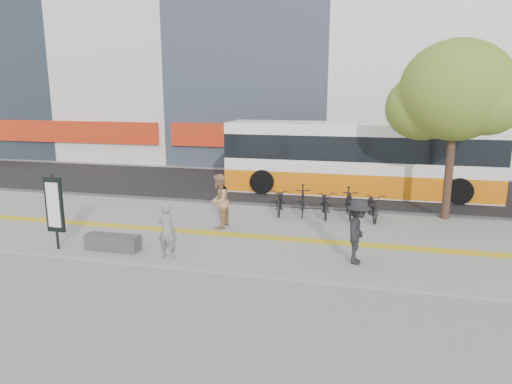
% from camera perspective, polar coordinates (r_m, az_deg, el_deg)
% --- Properties ---
extents(ground, '(120.00, 120.00, 0.00)m').
position_cam_1_polar(ground, '(13.91, -5.46, -6.75)').
color(ground, gray).
rests_on(ground, ground).
extents(sidewalk, '(40.00, 7.00, 0.08)m').
position_cam_1_polar(sidewalk, '(15.25, -3.59, -4.84)').
color(sidewalk, slate).
rests_on(sidewalk, ground).
extents(tactile_strip, '(40.00, 0.45, 0.01)m').
position_cam_1_polar(tactile_strip, '(14.79, -4.18, -5.22)').
color(tactile_strip, gold).
rests_on(tactile_strip, sidewalk).
extents(street, '(40.00, 8.00, 0.06)m').
position_cam_1_polar(street, '(22.30, 2.21, 0.66)').
color(street, black).
rests_on(street, ground).
extents(curb, '(40.00, 0.25, 0.14)m').
position_cam_1_polar(curb, '(18.49, -0.33, -1.65)').
color(curb, '#373739').
rests_on(curb, ground).
extents(bench, '(1.60, 0.45, 0.45)m').
position_cam_1_polar(bench, '(13.87, -17.41, -6.01)').
color(bench, '#373739').
rests_on(bench, sidewalk).
extents(signboard, '(0.55, 0.10, 2.20)m').
position_cam_1_polar(signboard, '(14.25, -23.83, -1.59)').
color(signboard, black).
rests_on(signboard, sidewalk).
extents(street_tree, '(4.40, 3.80, 6.31)m').
position_cam_1_polar(street_tree, '(17.42, 23.52, 11.26)').
color(street_tree, '#3B281B').
rests_on(street_tree, sidewalk).
extents(bus, '(11.79, 2.80, 3.14)m').
position_cam_1_polar(bus, '(21.10, 12.55, 3.87)').
color(bus, white).
rests_on(bus, street).
extents(bicycle_row, '(4.28, 1.94, 1.09)m').
position_cam_1_polar(bicycle_row, '(16.91, 8.65, -1.30)').
color(bicycle_row, black).
rests_on(bicycle_row, sidewalk).
extents(seated_woman, '(0.58, 0.39, 1.54)m').
position_cam_1_polar(seated_woman, '(12.74, -11.00, -4.71)').
color(seated_woman, black).
rests_on(seated_woman, sidewalk).
extents(pedestrian_tan, '(0.73, 0.91, 1.82)m').
position_cam_1_polar(pedestrian_tan, '(15.28, -4.64, -1.13)').
color(pedestrian_tan, tan).
rests_on(pedestrian_tan, sidewalk).
extents(pedestrian_dark, '(0.73, 1.17, 1.73)m').
position_cam_1_polar(pedestrian_dark, '(12.35, 12.58, -4.87)').
color(pedestrian_dark, black).
rests_on(pedestrian_dark, sidewalk).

